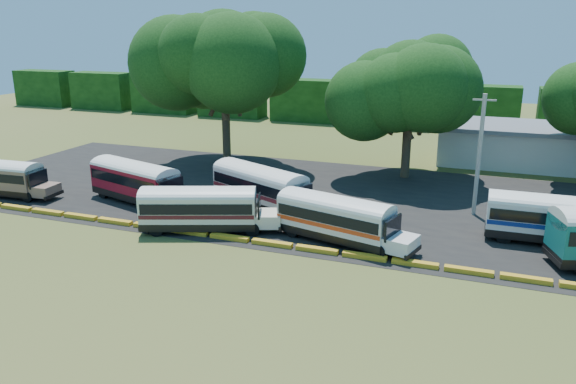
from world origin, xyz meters
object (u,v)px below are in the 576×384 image
(bus_red, at_px, (136,179))
(tree_west, at_px, (224,57))
(bus_cream_west, at_px, (202,207))
(bus_beige, at_px, (0,176))
(bus_white_red, at_px, (338,217))

(bus_red, relative_size, tree_west, 0.68)
(bus_cream_west, height_order, tree_west, tree_west)
(bus_beige, distance_m, bus_red, 11.75)
(bus_white_red, bearing_deg, tree_west, 148.52)
(bus_cream_west, relative_size, tree_west, 0.64)
(bus_white_red, xyz_separation_m, tree_west, (-16.16, 16.68, 8.88))
(bus_white_red, relative_size, tree_west, 0.64)
(bus_beige, xyz_separation_m, tree_west, (12.48, 16.33, 8.91))
(tree_west, bearing_deg, bus_cream_west, -68.68)
(bus_red, distance_m, bus_cream_west, 8.94)
(tree_west, bearing_deg, bus_beige, -127.38)
(bus_beige, xyz_separation_m, bus_red, (11.50, 2.40, 0.17))
(bus_red, distance_m, tree_west, 16.48)
(bus_white_red, bearing_deg, bus_cream_west, -157.67)
(bus_cream_west, distance_m, tree_west, 21.21)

